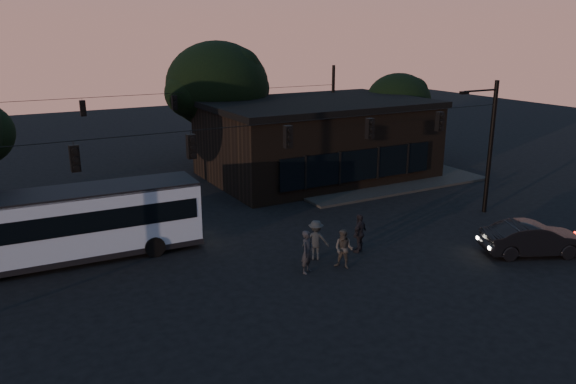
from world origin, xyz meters
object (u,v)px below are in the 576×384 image
car (533,239)px  pedestrian_b (344,249)px  pedestrian_a (307,252)px  pedestrian_c (360,233)px  building (317,138)px  pedestrian_d (316,240)px  bus (69,222)px

car → pedestrian_b: bearing=95.2°
pedestrian_a → pedestrian_c: bearing=-18.6°
car → pedestrian_c: pedestrian_c is taller
pedestrian_a → building: bearing=24.4°
pedestrian_a → pedestrian_d: size_ratio=1.03×
bus → car: 21.27m
pedestrian_a → pedestrian_b: bearing=-44.8°
building → car: (0.91, -17.64, -1.93)m
building → pedestrian_d: (-8.23, -13.19, -1.78)m
pedestrian_c → car: bearing=121.6°
car → pedestrian_a: size_ratio=2.46×
pedestrian_a → pedestrian_b: 1.69m
pedestrian_a → bus: bearing=110.9°
bus → pedestrian_a: (8.62, -6.40, -0.88)m
pedestrian_c → bus: bearing=-52.0°
bus → pedestrian_d: size_ratio=6.29×
bus → pedestrian_c: bearing=-22.4°
building → pedestrian_d: 15.65m
building → pedestrian_b: (-7.69, -14.63, -1.82)m
pedestrian_c → pedestrian_d: 2.28m
pedestrian_b → pedestrian_c: (1.72, 1.19, 0.06)m
car → pedestrian_c: size_ratio=2.48×
building → pedestrian_c: bearing=-113.9°
bus → car: size_ratio=2.49×
building → pedestrian_c: size_ratio=8.14×
pedestrian_b → pedestrian_c: bearing=89.3°
building → pedestrian_a: building is taller
car → pedestrian_a: pedestrian_a is taller
building → pedestrian_c: building is taller
building → car: bearing=-87.0°
car → pedestrian_c: 8.06m
building → pedestrian_d: building is taller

